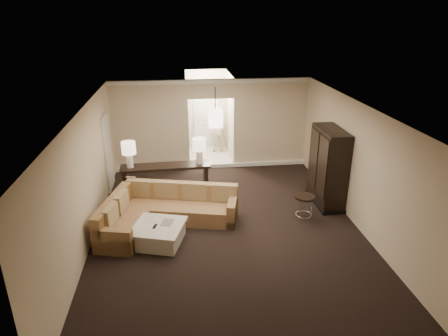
{
  "coord_description": "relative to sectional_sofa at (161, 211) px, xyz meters",
  "views": [
    {
      "loc": [
        -1.04,
        -7.86,
        4.72
      ],
      "look_at": [
        0.05,
        1.2,
        1.07
      ],
      "focal_mm": 32.0,
      "sensor_mm": 36.0,
      "label": 1
    }
  ],
  "objects": [
    {
      "name": "crown_molding",
      "position": [
        1.52,
        3.44,
        2.39
      ],
      "size": [
        6.0,
        0.1,
        0.12
      ],
      "primitive_type": "cube",
      "color": "white",
      "rests_on": "wall_back"
    },
    {
      "name": "ground",
      "position": [
        1.52,
        -0.51,
        -0.34
      ],
      "size": [
        8.0,
        8.0,
        0.0
      ],
      "primitive_type": "plane",
      "color": "black",
      "rests_on": "ground"
    },
    {
      "name": "side_door",
      "position": [
        -1.45,
        2.29,
        0.71
      ],
      "size": [
        0.05,
        0.9,
        2.1
      ],
      "primitive_type": "cube",
      "color": "silver",
      "rests_on": "ground"
    },
    {
      "name": "table_lamp_right",
      "position": [
        1.02,
        1.53,
        1.02
      ],
      "size": [
        0.36,
        0.36,
        0.69
      ],
      "color": "white",
      "rests_on": "console_table"
    },
    {
      "name": "sectional_sofa",
      "position": [
        0.0,
        0.0,
        0.0
      ],
      "size": [
        3.24,
        2.38,
        0.84
      ],
      "rotation": [
        0.0,
        0.0,
        -0.24
      ],
      "color": "brown",
      "rests_on": "ground"
    },
    {
      "name": "baseboard",
      "position": [
        1.52,
        3.44,
        -0.28
      ],
      "size": [
        6.0,
        0.1,
        0.12
      ],
      "primitive_type": "cube",
      "color": "white",
      "rests_on": "ground"
    },
    {
      "name": "ceiling",
      "position": [
        1.52,
        -0.51,
        2.46
      ],
      "size": [
        6.0,
        8.0,
        0.02
      ],
      "primitive_type": "cube",
      "color": "white",
      "rests_on": "wall_back"
    },
    {
      "name": "wall_back",
      "position": [
        1.52,
        3.49,
        1.06
      ],
      "size": [
        6.0,
        0.04,
        2.8
      ],
      "primitive_type": "cube",
      "color": "beige",
      "rests_on": "ground"
    },
    {
      "name": "table_lamp_left",
      "position": [
        -0.78,
        1.45,
        1.02
      ],
      "size": [
        0.36,
        0.36,
        0.69
      ],
      "color": "white",
      "rests_on": "console_table"
    },
    {
      "name": "wall_front",
      "position": [
        1.52,
        -4.51,
        1.06
      ],
      "size": [
        6.0,
        0.04,
        2.8
      ],
      "primitive_type": "cube",
      "color": "beige",
      "rests_on": "ground"
    },
    {
      "name": "pendant_light",
      "position": [
        1.52,
        2.19,
        1.62
      ],
      "size": [
        0.38,
        0.38,
        1.09
      ],
      "color": "black",
      "rests_on": "ceiling"
    },
    {
      "name": "foyer",
      "position": [
        1.52,
        4.83,
        0.97
      ],
      "size": [
        1.44,
        2.02,
        2.8
      ],
      "color": "beige",
      "rests_on": "ground"
    },
    {
      "name": "wall_right",
      "position": [
        4.52,
        -0.51,
        1.06
      ],
      "size": [
        0.04,
        8.0,
        2.8
      ],
      "primitive_type": "cube",
      "color": "beige",
      "rests_on": "ground"
    },
    {
      "name": "wall_left",
      "position": [
        -1.48,
        -0.51,
        1.06
      ],
      "size": [
        0.04,
        8.0,
        2.8
      ],
      "primitive_type": "cube",
      "color": "beige",
      "rests_on": "ground"
    },
    {
      "name": "coffee_table",
      "position": [
        -0.03,
        -0.81,
        -0.12
      ],
      "size": [
        1.3,
        1.3,
        0.44
      ],
      "rotation": [
        0.0,
        0.0,
        -0.29
      ],
      "color": "beige",
      "rests_on": "ground"
    },
    {
      "name": "console_table",
      "position": [
        0.12,
        1.49,
        0.2
      ],
      "size": [
        2.35,
        0.62,
        0.9
      ],
      "rotation": [
        0.0,
        0.0,
        0.04
      ],
      "color": "black",
      "rests_on": "ground"
    },
    {
      "name": "armoire",
      "position": [
        4.21,
        0.62,
        0.62
      ],
      "size": [
        0.59,
        1.38,
        1.99
      ],
      "color": "black",
      "rests_on": "ground"
    },
    {
      "name": "drink_table",
      "position": [
        3.4,
        -0.16,
        0.1
      ],
      "size": [
        0.48,
        0.48,
        0.6
      ],
      "rotation": [
        0.0,
        0.0,
        -0.09
      ],
      "color": "black",
      "rests_on": "ground"
    },
    {
      "name": "person",
      "position": [
        1.86,
        4.95,
        0.56
      ],
      "size": [
        0.68,
        0.49,
        1.79
      ],
      "primitive_type": "imported",
      "rotation": [
        0.0,
        0.0,
        3.24
      ],
      "color": "beige",
      "rests_on": "ground"
    }
  ]
}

